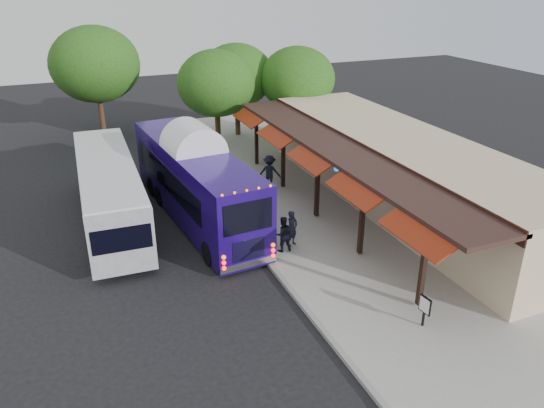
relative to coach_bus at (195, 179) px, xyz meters
name	(u,v)px	position (x,y,z in m)	size (l,w,h in m)	color
ground	(276,276)	(1.45, -6.37, -2.02)	(90.00, 90.00, 0.00)	black
sidewalk	(338,214)	(6.45, -2.37, -1.94)	(10.00, 40.00, 0.15)	#9E9B93
curb	(243,231)	(1.50, -2.37, -1.94)	(0.20, 40.00, 0.16)	gray
station_shelter	(400,171)	(9.83, -2.37, -0.17)	(8.15, 20.00, 3.60)	#C8B38B
coach_bus	(195,179)	(0.00, 0.00, 0.00)	(3.52, 11.89, 3.75)	#1E0865
city_bus	(109,190)	(-3.87, 1.03, -0.33)	(2.84, 11.42, 3.05)	gray
ped_a	(292,228)	(2.96, -4.53, -1.07)	(0.58, 0.38, 1.58)	black
ped_b	(283,234)	(2.38, -4.84, -1.08)	(0.76, 0.59, 1.56)	black
ped_c	(260,193)	(3.08, -0.48, -1.05)	(0.96, 0.40, 1.63)	black
ped_d	(270,172)	(4.54, 1.87, -0.94)	(1.20, 0.69, 1.85)	black
sign_board	(425,306)	(4.65, -11.37, -1.10)	(0.10, 0.51, 1.13)	black
tree_left	(216,83)	(4.23, 10.24, 2.30)	(5.05, 5.05, 6.47)	#382314
tree_mid	(237,75)	(6.30, 12.21, 2.33)	(5.09, 5.09, 6.52)	#382314
tree_right	(297,79)	(9.72, 9.62, 2.29)	(5.05, 5.05, 6.46)	#382314
tree_far	(95,64)	(-2.65, 15.57, 3.13)	(6.03, 6.03, 7.72)	#382314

